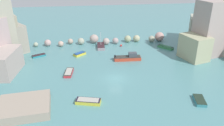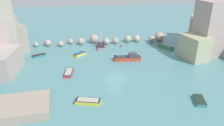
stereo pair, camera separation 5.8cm
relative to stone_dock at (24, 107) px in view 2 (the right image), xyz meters
The scene contains 13 objects.
cove_water 17.46m from the stone_dock, 28.67° to the left, with size 160.00×160.00×0.00m, color teal.
cliff_headland_right 46.37m from the stone_dock, 26.18° to the left, with size 17.36×21.16×13.65m.
rock_breakwater 34.24m from the stone_dock, 58.76° to the left, with size 36.20×3.88×2.55m.
stone_dock is the anchor object (origin of this frame).
channel_buoy 32.62m from the stone_dock, 53.41° to the left, with size 0.54×0.54×0.54m, color red.
moored_boat_0 13.23m from the stone_dock, 62.12° to the left, with size 1.91×4.02×0.57m.
moored_boat_1 25.98m from the stone_dock, 41.06° to the left, with size 6.20×2.09×1.76m.
moored_boat_2 9.76m from the stone_dock, ahead, with size 4.27×2.47×0.67m.
moored_boat_3 29.48m from the stone_dock, 61.67° to the left, with size 2.02×4.77×4.25m.
moored_boat_4 27.72m from the stone_dock, ahead, with size 2.28×3.47×0.54m.
moored_boat_5 21.94m from the stone_dock, 93.53° to the left, with size 3.34×2.44×0.46m.
moored_boat_6 38.64m from the stone_dock, 37.09° to the left, with size 3.67×3.96×0.60m.
moored_boat_7 22.99m from the stone_dock, 68.62° to the left, with size 3.13×2.89×0.62m.
Camera 2 is at (-5.77, -38.16, 20.93)m, focal length 35.99 mm.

